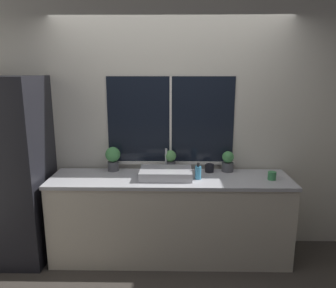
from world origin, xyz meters
The scene contains 12 objects.
ground_plane centered at (0.00, 0.00, 0.00)m, with size 14.00×14.00×0.00m, color #38332D.
wall_back centered at (0.00, 0.64, 1.35)m, with size 8.00×0.09×2.70m.
wall_left centered at (-2.27, 1.50, 1.35)m, with size 0.06×7.00×2.70m.
counter centered at (0.00, 0.29, 0.44)m, with size 2.46×0.60×0.88m.
refrigerator centered at (-1.63, 0.30, 0.95)m, with size 0.71×0.74×1.90m.
sink centered at (-0.05, 0.28, 0.93)m, with size 0.52×0.39×0.26m.
potted_plant_left centered at (-0.62, 0.50, 1.03)m, with size 0.16×0.16×0.26m.
potted_plant_center centered at (0.00, 0.50, 1.01)m, with size 0.12×0.12×0.23m.
potted_plant_right centered at (0.62, 0.50, 1.00)m, with size 0.12×0.12×0.22m.
soap_bottle centered at (0.28, 0.24, 0.95)m, with size 0.06×0.06×0.17m.
mug_black centered at (0.42, 0.47, 0.93)m, with size 0.09×0.09×0.09m.
mug_green centered at (1.02, 0.24, 0.92)m, with size 0.08×0.08×0.08m.
Camera 1 is at (0.03, -2.89, 1.96)m, focal length 35.00 mm.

